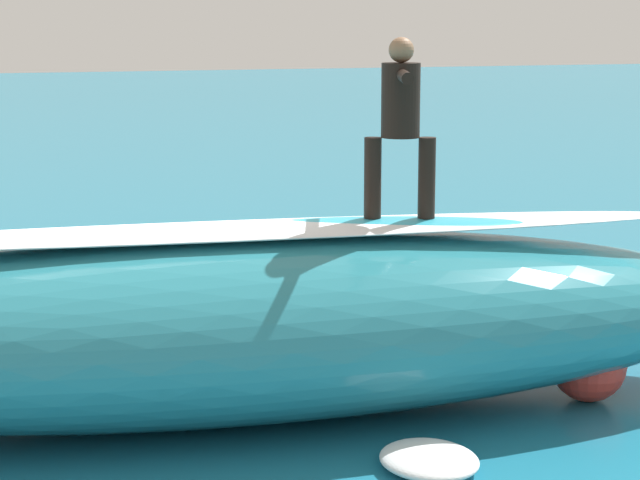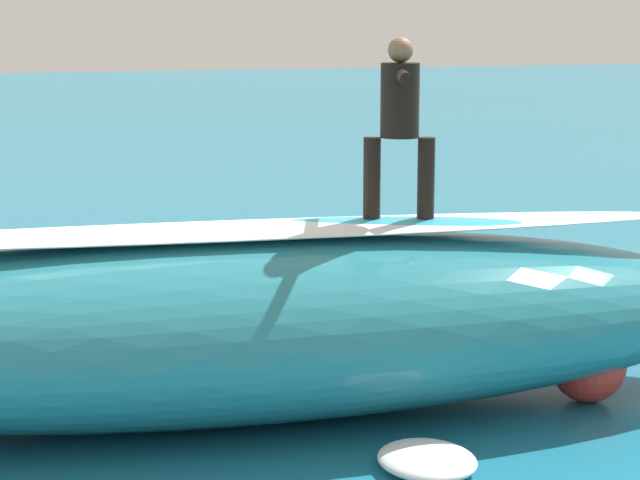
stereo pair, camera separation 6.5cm
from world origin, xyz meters
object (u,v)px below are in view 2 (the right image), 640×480
surfboard_riding (398,223)px  buoy_marker (588,364)px  surfer_paddling (265,309)px  surfer_riding (400,114)px  surfboard_paddling (258,327)px

surfboard_riding → buoy_marker: size_ratio=1.95×
surfboard_riding → surfer_paddling: 3.20m
buoy_marker → surfboard_riding: bearing=-16.7°
surfboard_riding → surfer_riding: 0.96m
surfboard_riding → surfer_paddling: size_ratio=1.48×
surfboard_riding → buoy_marker: (-1.65, 0.50, -1.29)m
surfboard_riding → surfer_riding: bearing=-46.3°
surfboard_riding → surfer_riding: surfer_riding is taller
surfboard_paddling → surfer_paddling: 0.22m
surfer_riding → surfer_paddling: 3.72m
surfboard_paddling → surfer_paddling: surfer_paddling is taller
surfer_paddling → surfboard_riding: bearing=63.1°
surfer_riding → surfboard_paddling: 3.80m
surfer_paddling → buoy_marker: bearing=86.1°
surfboard_riding → surfboard_paddling: size_ratio=1.06×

